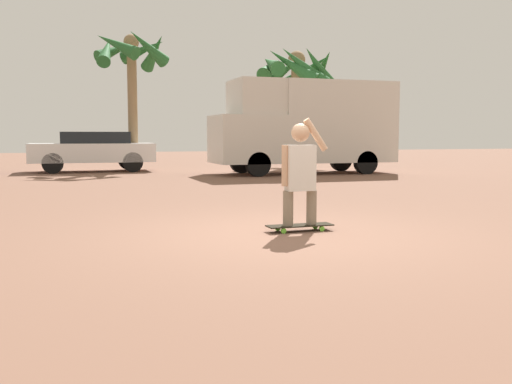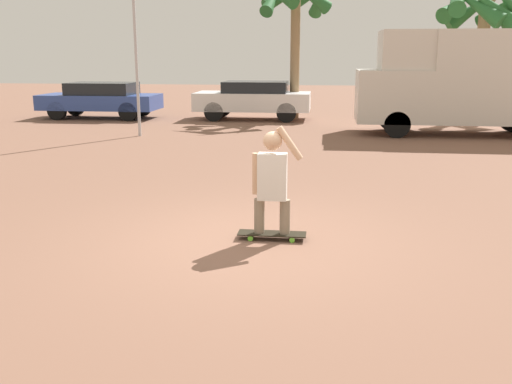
{
  "view_description": "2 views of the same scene",
  "coord_description": "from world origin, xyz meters",
  "px_view_note": "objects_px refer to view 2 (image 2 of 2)",
  "views": [
    {
      "loc": [
        -2.66,
        -6.93,
        1.3
      ],
      "look_at": [
        -0.06,
        0.91,
        0.48
      ],
      "focal_mm": 40.0,
      "sensor_mm": 36.0,
      "label": 1
    },
    {
      "loc": [
        1.01,
        -7.13,
        2.43
      ],
      "look_at": [
        0.05,
        0.68,
        0.53
      ],
      "focal_mm": 40.0,
      "sensor_mm": 36.0,
      "label": 2
    }
  ],
  "objects_px": {
    "person_skateboarder": "(272,177)",
    "parked_car_white": "(253,99)",
    "palm_tree_near_van": "(485,11)",
    "palm_tree_center_background": "(296,6)",
    "parked_car_blue": "(101,99)",
    "camper_van": "(465,79)",
    "skateboard": "(272,234)"
  },
  "relations": [
    {
      "from": "person_skateboarder",
      "to": "parked_car_white",
      "type": "bearing_deg",
      "value": 98.24
    },
    {
      "from": "person_skateboarder",
      "to": "camper_van",
      "type": "bearing_deg",
      "value": 66.21
    },
    {
      "from": "skateboard",
      "to": "person_skateboarder",
      "type": "relative_size",
      "value": 0.63
    },
    {
      "from": "camper_van",
      "to": "parked_car_white",
      "type": "xyz_separation_m",
      "value": [
        -6.95,
        3.42,
        -0.91
      ]
    },
    {
      "from": "camper_van",
      "to": "skateboard",
      "type": "bearing_deg",
      "value": -113.78
    },
    {
      "from": "palm_tree_near_van",
      "to": "palm_tree_center_background",
      "type": "bearing_deg",
      "value": -173.55
    },
    {
      "from": "skateboard",
      "to": "parked_car_white",
      "type": "xyz_separation_m",
      "value": [
        -2.09,
        14.44,
        0.72
      ]
    },
    {
      "from": "parked_car_white",
      "to": "palm_tree_center_background",
      "type": "bearing_deg",
      "value": 23.83
    },
    {
      "from": "camper_van",
      "to": "palm_tree_near_van",
      "type": "bearing_deg",
      "value": 71.77
    },
    {
      "from": "parked_car_white",
      "to": "palm_tree_center_background",
      "type": "distance_m",
      "value": 3.8
    },
    {
      "from": "camper_van",
      "to": "palm_tree_center_background",
      "type": "height_order",
      "value": "palm_tree_center_background"
    },
    {
      "from": "palm_tree_near_van",
      "to": "palm_tree_center_background",
      "type": "height_order",
      "value": "palm_tree_center_background"
    },
    {
      "from": "person_skateboarder",
      "to": "camper_van",
      "type": "height_order",
      "value": "camper_van"
    },
    {
      "from": "skateboard",
      "to": "camper_van",
      "type": "xyz_separation_m",
      "value": [
        4.86,
        11.02,
        1.62
      ]
    },
    {
      "from": "skateboard",
      "to": "palm_tree_center_background",
      "type": "height_order",
      "value": "palm_tree_center_background"
    },
    {
      "from": "parked_car_white",
      "to": "palm_tree_center_background",
      "type": "xyz_separation_m",
      "value": [
        1.52,
        0.67,
        3.42
      ]
    },
    {
      "from": "parked_car_blue",
      "to": "palm_tree_near_van",
      "type": "bearing_deg",
      "value": 6.87
    },
    {
      "from": "skateboard",
      "to": "palm_tree_near_van",
      "type": "relative_size",
      "value": 0.18
    },
    {
      "from": "parked_car_white",
      "to": "parked_car_blue",
      "type": "distance_m",
      "value": 5.96
    },
    {
      "from": "camper_van",
      "to": "person_skateboarder",
      "type": "bearing_deg",
      "value": -113.79
    },
    {
      "from": "parked_car_white",
      "to": "palm_tree_near_van",
      "type": "bearing_deg",
      "value": 9.72
    },
    {
      "from": "parked_car_white",
      "to": "palm_tree_near_van",
      "type": "height_order",
      "value": "palm_tree_near_van"
    },
    {
      "from": "person_skateboarder",
      "to": "palm_tree_near_van",
      "type": "xyz_separation_m",
      "value": [
        6.47,
        15.91,
        3.15
      ]
    },
    {
      "from": "person_skateboarder",
      "to": "palm_tree_near_van",
      "type": "relative_size",
      "value": 0.29
    },
    {
      "from": "camper_van",
      "to": "palm_tree_near_van",
      "type": "xyz_separation_m",
      "value": [
        1.61,
        4.89,
        2.31
      ]
    },
    {
      "from": "skateboard",
      "to": "camper_van",
      "type": "height_order",
      "value": "camper_van"
    },
    {
      "from": "parked_car_white",
      "to": "parked_car_blue",
      "type": "xyz_separation_m",
      "value": [
        -5.95,
        -0.28,
        -0.04
      ]
    },
    {
      "from": "parked_car_white",
      "to": "palm_tree_center_background",
      "type": "relative_size",
      "value": 0.83
    },
    {
      "from": "camper_van",
      "to": "parked_car_white",
      "type": "relative_size",
      "value": 1.43
    },
    {
      "from": "parked_car_blue",
      "to": "palm_tree_near_van",
      "type": "height_order",
      "value": "palm_tree_near_van"
    },
    {
      "from": "person_skateboarder",
      "to": "parked_car_blue",
      "type": "distance_m",
      "value": 16.28
    },
    {
      "from": "camper_van",
      "to": "palm_tree_center_background",
      "type": "bearing_deg",
      "value": 143.01
    }
  ]
}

